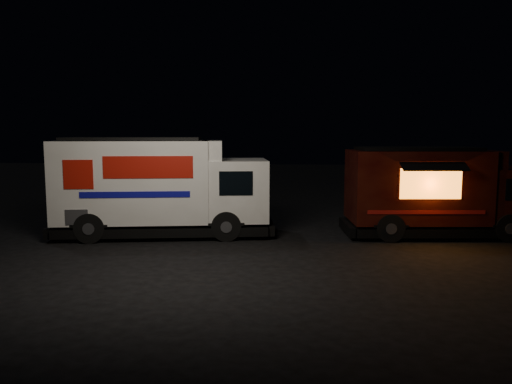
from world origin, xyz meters
name	(u,v)px	position (x,y,z in m)	size (l,w,h in m)	color
ground	(241,246)	(0.00, 0.00, 0.00)	(80.00, 80.00, 0.00)	black
white_truck	(164,187)	(-2.78, 1.43, 1.66)	(7.32, 2.50, 3.32)	white
red_truck	(440,192)	(6.53, 2.14, 1.50)	(6.43, 2.37, 2.99)	#3C130B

